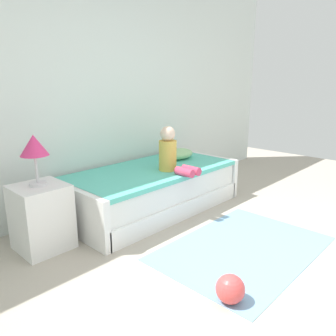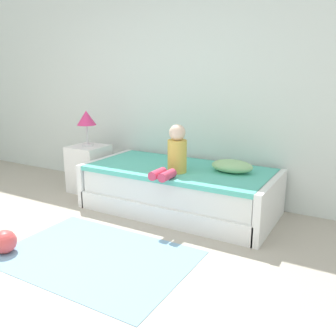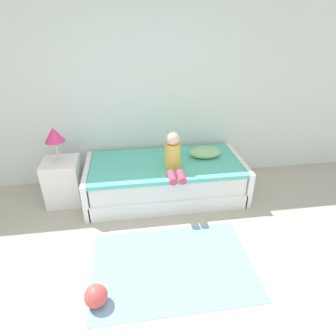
% 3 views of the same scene
% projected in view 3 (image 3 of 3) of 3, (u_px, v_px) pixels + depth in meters
% --- Properties ---
extents(wall_rear, '(7.20, 0.10, 2.90)m').
position_uv_depth(wall_rear, '(122.00, 81.00, 3.78)').
color(wall_rear, silver).
rests_on(wall_rear, ground).
extents(bed, '(2.11, 1.00, 0.50)m').
position_uv_depth(bed, '(165.00, 179.00, 3.89)').
color(bed, white).
rests_on(bed, ground).
extents(nightstand, '(0.44, 0.44, 0.60)m').
position_uv_depth(nightstand, '(63.00, 181.00, 3.73)').
color(nightstand, white).
rests_on(nightstand, ground).
extents(table_lamp, '(0.24, 0.24, 0.45)m').
position_uv_depth(table_lamp, '(54.00, 136.00, 3.43)').
color(table_lamp, silver).
rests_on(table_lamp, nightstand).
extents(child_figure, '(0.20, 0.51, 0.50)m').
position_uv_depth(child_figure, '(173.00, 156.00, 3.49)').
color(child_figure, gold).
rests_on(child_figure, bed).
extents(pillow, '(0.44, 0.30, 0.13)m').
position_uv_depth(pillow, '(205.00, 152.00, 3.90)').
color(pillow, '#99CC8C').
rests_on(pillow, bed).
extents(toy_ball, '(0.20, 0.20, 0.20)m').
position_uv_depth(toy_ball, '(96.00, 296.00, 2.44)').
color(toy_ball, '#E54C4C').
rests_on(toy_ball, ground).
extents(area_rug, '(1.60, 1.10, 0.01)m').
position_uv_depth(area_rug, '(173.00, 265.00, 2.86)').
color(area_rug, '#7AA8CC').
rests_on(area_rug, ground).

